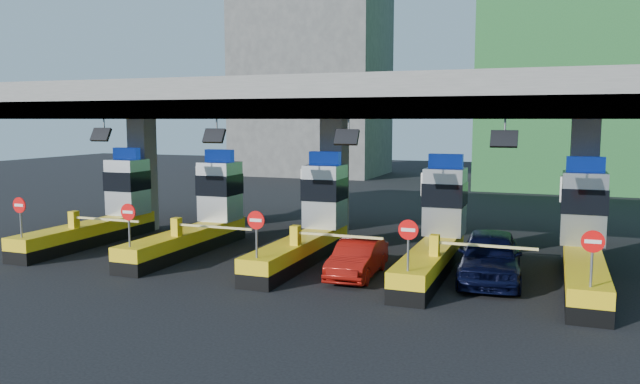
% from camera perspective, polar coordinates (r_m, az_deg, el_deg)
% --- Properties ---
extents(ground, '(120.00, 120.00, 0.00)m').
position_cam_1_polar(ground, '(24.83, -1.00, -6.11)').
color(ground, black).
rests_on(ground, ground).
extents(toll_canopy, '(28.00, 12.09, 7.00)m').
position_cam_1_polar(toll_canopy, '(26.91, 1.26, 8.03)').
color(toll_canopy, slate).
rests_on(toll_canopy, ground).
extents(toll_lane_far_left, '(4.43, 8.00, 4.16)m').
position_cam_1_polar(toll_lane_far_left, '(29.92, -18.89, -1.56)').
color(toll_lane_far_left, black).
rests_on(toll_lane_far_left, ground).
extents(toll_lane_left, '(4.43, 8.00, 4.16)m').
position_cam_1_polar(toll_lane_left, '(27.02, -10.68, -2.16)').
color(toll_lane_left, black).
rests_on(toll_lane_left, ground).
extents(toll_lane_center, '(4.43, 8.00, 4.16)m').
position_cam_1_polar(toll_lane_center, '(24.81, -0.76, -2.83)').
color(toll_lane_center, black).
rests_on(toll_lane_center, ground).
extents(toll_lane_right, '(4.43, 8.00, 4.16)m').
position_cam_1_polar(toll_lane_right, '(23.47, 10.69, -3.49)').
color(toll_lane_right, black).
rests_on(toll_lane_right, ground).
extents(toll_lane_far_right, '(4.43, 8.00, 4.16)m').
position_cam_1_polar(toll_lane_far_right, '(23.16, 22.99, -4.05)').
color(toll_lane_far_right, black).
rests_on(toll_lane_far_right, ground).
extents(bg_building_scaffold, '(18.00, 12.00, 28.00)m').
position_cam_1_polar(bg_building_scaffold, '(55.23, 24.49, 14.95)').
color(bg_building_scaffold, '#1E5926').
rests_on(bg_building_scaffold, ground).
extents(bg_building_concrete, '(14.00, 10.00, 18.00)m').
position_cam_1_polar(bg_building_concrete, '(62.94, -0.72, 9.87)').
color(bg_building_concrete, '#4C4C49').
rests_on(bg_building_concrete, ground).
extents(van, '(2.39, 5.20, 1.73)m').
position_cam_1_polar(van, '(22.09, 15.28, -5.66)').
color(van, black).
rests_on(van, ground).
extents(red_car, '(1.50, 3.95, 1.29)m').
position_cam_1_polar(red_car, '(21.98, 3.44, -6.08)').
color(red_car, maroon).
rests_on(red_car, ground).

